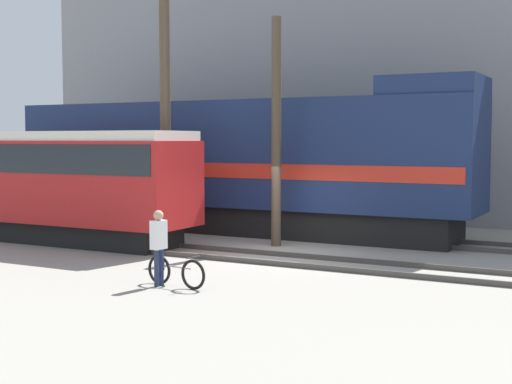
% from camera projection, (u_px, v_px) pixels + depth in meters
% --- Properties ---
extents(ground_plane, '(120.00, 120.00, 0.00)m').
position_uv_depth(ground_plane, '(282.00, 254.00, 20.83)').
color(ground_plane, gray).
extents(track_near, '(60.00, 1.50, 0.14)m').
position_uv_depth(track_near, '(264.00, 257.00, 19.81)').
color(track_near, '#47423D').
rests_on(track_near, ground).
extents(track_far, '(60.00, 1.50, 0.14)m').
position_uv_depth(track_far, '(331.00, 236.00, 24.16)').
color(track_far, '#47423D').
rests_on(track_far, ground).
extents(building_backdrop, '(33.39, 6.00, 12.11)m').
position_uv_depth(building_backdrop, '(402.00, 77.00, 30.89)').
color(building_backdrop, gray).
rests_on(building_backdrop, ground).
extents(freight_locomotive, '(17.44, 3.04, 5.29)m').
position_uv_depth(freight_locomotive, '(237.00, 164.00, 25.70)').
color(freight_locomotive, black).
rests_on(freight_locomotive, ground).
extents(streetcar, '(9.80, 2.54, 3.60)m').
position_uv_depth(streetcar, '(57.00, 179.00, 23.23)').
color(streetcar, black).
rests_on(streetcar, ground).
extents(bicycle, '(1.71, 0.44, 0.74)m').
position_uv_depth(bicycle, '(176.00, 272.00, 16.15)').
color(bicycle, black).
rests_on(bicycle, ground).
extents(person, '(0.27, 0.39, 1.74)m').
position_uv_depth(person, '(159.00, 240.00, 16.20)').
color(person, '#232D4C').
rests_on(person, ground).
extents(utility_pole_left, '(0.23, 0.23, 8.39)m').
position_uv_depth(utility_pole_left, '(163.00, 114.00, 24.08)').
color(utility_pole_left, '#4C3D2D').
rests_on(utility_pole_left, ground).
extents(utility_pole_center, '(0.26, 0.26, 8.03)m').
position_uv_depth(utility_pole_center, '(167.00, 119.00, 24.02)').
color(utility_pole_center, '#4C3D2D').
rests_on(utility_pole_center, ground).
extents(utility_pole_right, '(0.30, 0.30, 7.11)m').
position_uv_depth(utility_pole_right, '(276.00, 133.00, 22.13)').
color(utility_pole_right, '#4C3D2D').
rests_on(utility_pole_right, ground).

